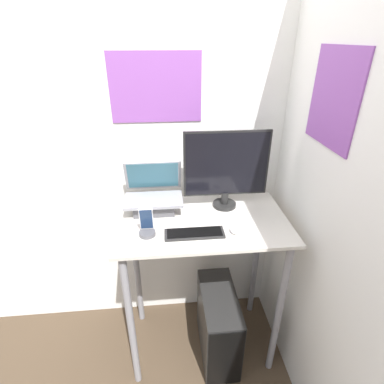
# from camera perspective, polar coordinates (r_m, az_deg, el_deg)

# --- Properties ---
(ground_plane) EXTENTS (12.00, 12.00, 0.00)m
(ground_plane) POSITION_cam_1_polar(r_m,az_deg,el_deg) (2.27, 2.64, -32.15)
(ground_plane) COLOR #473828
(wall_back) EXTENTS (6.00, 0.06, 2.60)m
(wall_back) POSITION_cam_1_polar(r_m,az_deg,el_deg) (1.92, 0.71, 7.53)
(wall_back) COLOR white
(wall_back) RESTS_ON ground_plane
(wall_side_right) EXTENTS (0.06, 6.00, 2.60)m
(wall_side_right) POSITION_cam_1_polar(r_m,az_deg,el_deg) (1.51, 25.54, -1.07)
(wall_side_right) COLOR white
(wall_side_right) RESTS_ON ground_plane
(desk) EXTENTS (0.96, 0.58, 1.03)m
(desk) POSITION_cam_1_polar(r_m,az_deg,el_deg) (1.82, 1.93, -10.87)
(desk) COLOR beige
(desk) RESTS_ON ground_plane
(laptop) EXTENTS (0.33, 0.25, 0.28)m
(laptop) POSITION_cam_1_polar(r_m,az_deg,el_deg) (1.77, -7.29, -1.29)
(laptop) COLOR #4C4C51
(laptop) RESTS_ON desk
(monitor) EXTENTS (0.49, 0.14, 0.47)m
(monitor) POSITION_cam_1_polar(r_m,az_deg,el_deg) (1.74, 6.55, 4.39)
(monitor) COLOR black
(monitor) RESTS_ON desk
(keyboard) EXTENTS (0.31, 0.10, 0.02)m
(keyboard) POSITION_cam_1_polar(r_m,az_deg,el_deg) (1.58, 0.48, -7.89)
(keyboard) COLOR black
(keyboard) RESTS_ON desk
(mouse) EXTENTS (0.04, 0.07, 0.03)m
(mouse) POSITION_cam_1_polar(r_m,az_deg,el_deg) (1.61, 8.00, -7.19)
(mouse) COLOR white
(mouse) RESTS_ON desk
(cell_phone) EXTENTS (0.09, 0.09, 0.16)m
(cell_phone) POSITION_cam_1_polar(r_m,az_deg,el_deg) (1.58, -8.58, -6.81)
(cell_phone) COLOR #4C4C51
(cell_phone) RESTS_ON desk
(computer_tower) EXTENTS (0.22, 0.51, 0.50)m
(computer_tower) POSITION_cam_1_polar(r_m,az_deg,el_deg) (2.19, 4.98, -23.69)
(computer_tower) COLOR black
(computer_tower) RESTS_ON ground_plane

